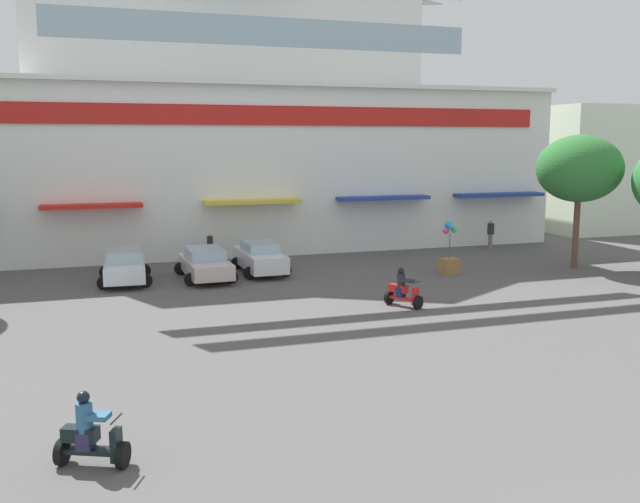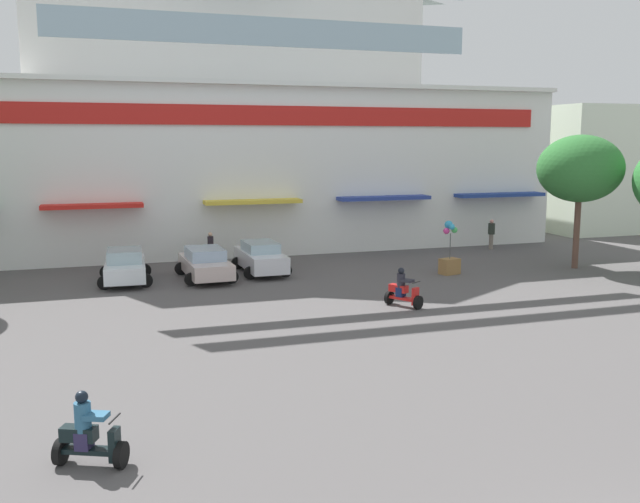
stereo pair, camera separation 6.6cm
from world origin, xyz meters
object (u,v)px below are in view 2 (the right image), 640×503
at_px(scooter_rider_1, 89,436).
at_px(pedestrian_0, 491,232).
at_px(parked_car_2, 261,257).
at_px(scooter_rider_5, 403,291).
at_px(plaza_tree_3, 580,169).
at_px(parked_car_1, 205,263).
at_px(parked_car_0, 125,266).
at_px(pedestrian_1, 211,246).
at_px(balloon_vendor_cart, 450,257).

relative_size(scooter_rider_1, pedestrian_0, 0.87).
bearing_deg(pedestrian_0, parked_car_2, -168.13).
xyz_separation_m(scooter_rider_1, scooter_rider_5, (11.36, 10.12, 0.00)).
relative_size(plaza_tree_3, parked_car_2, 1.50).
xyz_separation_m(plaza_tree_3, parked_car_2, (-15.19, 3.56, -4.14)).
distance_m(plaza_tree_3, scooter_rider_5, 13.23).
distance_m(parked_car_1, pedestrian_0, 17.63).
bearing_deg(parked_car_2, parked_car_0, -176.36).
bearing_deg(scooter_rider_5, plaza_tree_3, 22.34).
xyz_separation_m(pedestrian_0, pedestrian_1, (-16.38, 0.11, -0.03)).
bearing_deg(pedestrian_0, scooter_rider_5, -133.78).
distance_m(parked_car_2, pedestrian_0, 14.82).
xyz_separation_m(scooter_rider_5, balloon_vendor_cart, (4.86, 5.29, 0.23)).
bearing_deg(pedestrian_1, parked_car_2, -59.22).
relative_size(scooter_rider_1, pedestrian_1, 0.92).
bearing_deg(parked_car_2, scooter_rider_1, -112.81).
xyz_separation_m(parked_car_0, pedestrian_0, (20.77, 3.45, 0.23)).
bearing_deg(parked_car_2, pedestrian_1, 120.78).
height_order(scooter_rider_1, pedestrian_1, pedestrian_1).
height_order(plaza_tree_3, parked_car_1, plaza_tree_3).
relative_size(plaza_tree_3, scooter_rider_1, 4.30).
distance_m(parked_car_1, scooter_rider_1, 18.49).
bearing_deg(scooter_rider_1, parked_car_1, 74.25).
bearing_deg(pedestrian_1, scooter_rider_5, -64.42).
height_order(parked_car_1, parked_car_2, parked_car_2).
bearing_deg(balloon_vendor_cart, parked_car_2, 160.34).
bearing_deg(scooter_rider_5, pedestrian_0, 46.22).
bearing_deg(balloon_vendor_cart, scooter_rider_1, -136.48).
bearing_deg(parked_car_0, scooter_rider_5, -38.70).
bearing_deg(pedestrian_1, plaza_tree_3, -21.47).
distance_m(parked_car_2, scooter_rider_5, 9.07).
bearing_deg(pedestrian_1, scooter_rider_1, -105.22).
height_order(parked_car_0, pedestrian_1, pedestrian_1).
xyz_separation_m(parked_car_2, scooter_rider_5, (3.61, -8.32, -0.15)).
bearing_deg(parked_car_1, pedestrian_0, 12.07).
height_order(scooter_rider_1, balloon_vendor_cart, balloon_vendor_cart).
height_order(parked_car_0, scooter_rider_1, scooter_rider_1).
distance_m(parked_car_1, parked_car_2, 2.81).
height_order(parked_car_0, pedestrian_0, pedestrian_0).
bearing_deg(parked_car_2, scooter_rider_5, -66.52).
bearing_deg(balloon_vendor_cart, scooter_rider_5, -132.59).
height_order(plaza_tree_3, scooter_rider_5, plaza_tree_3).
bearing_deg(pedestrian_0, plaza_tree_3, -84.08).
height_order(plaza_tree_3, parked_car_0, plaza_tree_3).
distance_m(parked_car_0, balloon_vendor_cart, 14.98).
distance_m(parked_car_1, pedestrian_1, 3.89).
relative_size(plaza_tree_3, parked_car_0, 1.60).
xyz_separation_m(parked_car_0, scooter_rider_1, (-1.48, -18.03, -0.14)).
relative_size(plaza_tree_3, balloon_vendor_cart, 2.59).
distance_m(plaza_tree_3, parked_car_1, 18.63).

